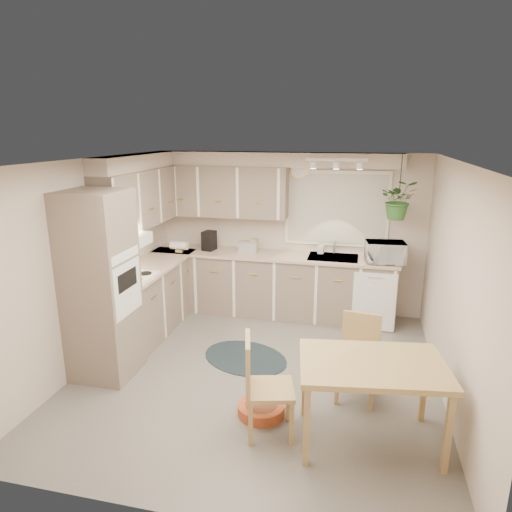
# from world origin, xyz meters

# --- Properties ---
(floor) EXTENTS (4.20, 4.20, 0.00)m
(floor) POSITION_xyz_m (0.00, 0.00, 0.00)
(floor) COLOR slate
(floor) RESTS_ON ground
(ceiling) EXTENTS (4.20, 4.20, 0.00)m
(ceiling) POSITION_xyz_m (0.00, 0.00, 2.40)
(ceiling) COLOR white
(ceiling) RESTS_ON wall_back
(wall_back) EXTENTS (4.00, 0.04, 2.40)m
(wall_back) POSITION_xyz_m (0.00, 2.10, 1.20)
(wall_back) COLOR beige
(wall_back) RESTS_ON floor
(wall_front) EXTENTS (4.00, 0.04, 2.40)m
(wall_front) POSITION_xyz_m (0.00, -2.10, 1.20)
(wall_front) COLOR beige
(wall_front) RESTS_ON floor
(wall_left) EXTENTS (0.04, 4.20, 2.40)m
(wall_left) POSITION_xyz_m (-2.00, 0.00, 1.20)
(wall_left) COLOR beige
(wall_left) RESTS_ON floor
(wall_right) EXTENTS (0.04, 4.20, 2.40)m
(wall_right) POSITION_xyz_m (2.00, 0.00, 1.20)
(wall_right) COLOR beige
(wall_right) RESTS_ON floor
(base_cab_left) EXTENTS (0.60, 1.85, 0.90)m
(base_cab_left) POSITION_xyz_m (-1.70, 0.88, 0.45)
(base_cab_left) COLOR #7E6F5E
(base_cab_left) RESTS_ON floor
(base_cab_back) EXTENTS (3.60, 0.60, 0.90)m
(base_cab_back) POSITION_xyz_m (-0.20, 1.80, 0.45)
(base_cab_back) COLOR #7E6F5E
(base_cab_back) RESTS_ON floor
(counter_left) EXTENTS (0.64, 1.89, 0.04)m
(counter_left) POSITION_xyz_m (-1.69, 0.88, 0.92)
(counter_left) COLOR #CCB295
(counter_left) RESTS_ON base_cab_left
(counter_back) EXTENTS (3.64, 0.64, 0.04)m
(counter_back) POSITION_xyz_m (-0.20, 1.79, 0.92)
(counter_back) COLOR #CCB295
(counter_back) RESTS_ON base_cab_back
(oven_stack) EXTENTS (0.65, 0.65, 2.10)m
(oven_stack) POSITION_xyz_m (-1.68, -0.38, 1.05)
(oven_stack) COLOR #7E6F5E
(oven_stack) RESTS_ON floor
(wall_oven_face) EXTENTS (0.02, 0.56, 0.58)m
(wall_oven_face) POSITION_xyz_m (-1.35, -0.38, 1.05)
(wall_oven_face) COLOR white
(wall_oven_face) RESTS_ON oven_stack
(upper_cab_left) EXTENTS (0.35, 2.00, 0.75)m
(upper_cab_left) POSITION_xyz_m (-1.82, 1.00, 1.83)
(upper_cab_left) COLOR #7E6F5E
(upper_cab_left) RESTS_ON wall_left
(upper_cab_back) EXTENTS (2.00, 0.35, 0.75)m
(upper_cab_back) POSITION_xyz_m (-1.00, 1.93, 1.83)
(upper_cab_back) COLOR #7E6F5E
(upper_cab_back) RESTS_ON wall_back
(soffit_left) EXTENTS (0.30, 2.00, 0.20)m
(soffit_left) POSITION_xyz_m (-1.85, 1.00, 2.30)
(soffit_left) COLOR beige
(soffit_left) RESTS_ON wall_left
(soffit_back) EXTENTS (3.60, 0.30, 0.20)m
(soffit_back) POSITION_xyz_m (-0.20, 1.95, 2.30)
(soffit_back) COLOR beige
(soffit_back) RESTS_ON wall_back
(cooktop) EXTENTS (0.52, 0.58, 0.02)m
(cooktop) POSITION_xyz_m (-1.68, 0.30, 0.94)
(cooktop) COLOR white
(cooktop) RESTS_ON counter_left
(range_hood) EXTENTS (0.40, 0.60, 0.14)m
(range_hood) POSITION_xyz_m (-1.70, 0.30, 1.40)
(range_hood) COLOR white
(range_hood) RESTS_ON upper_cab_left
(window_blinds) EXTENTS (1.40, 0.02, 1.00)m
(window_blinds) POSITION_xyz_m (0.70, 2.07, 1.60)
(window_blinds) COLOR beige
(window_blinds) RESTS_ON wall_back
(window_frame) EXTENTS (1.50, 0.02, 1.10)m
(window_frame) POSITION_xyz_m (0.70, 2.08, 1.60)
(window_frame) COLOR white
(window_frame) RESTS_ON wall_back
(sink) EXTENTS (0.70, 0.48, 0.10)m
(sink) POSITION_xyz_m (0.70, 1.80, 0.90)
(sink) COLOR #B6B8BE
(sink) RESTS_ON counter_back
(dishwasher_front) EXTENTS (0.58, 0.02, 0.83)m
(dishwasher_front) POSITION_xyz_m (1.30, 1.49, 0.42)
(dishwasher_front) COLOR white
(dishwasher_front) RESTS_ON base_cab_back
(track_light_bar) EXTENTS (0.80, 0.04, 0.04)m
(track_light_bar) POSITION_xyz_m (0.70, 1.55, 2.33)
(track_light_bar) COLOR white
(track_light_bar) RESTS_ON ceiling
(wall_clock) EXTENTS (0.30, 0.03, 0.30)m
(wall_clock) POSITION_xyz_m (0.15, 2.07, 2.18)
(wall_clock) COLOR gold
(wall_clock) RESTS_ON wall_back
(dining_table) EXTENTS (1.35, 1.00, 0.78)m
(dining_table) POSITION_xyz_m (1.23, -0.93, 0.39)
(dining_table) COLOR tan
(dining_table) RESTS_ON floor
(chair_left) EXTENTS (0.54, 0.54, 0.94)m
(chair_left) POSITION_xyz_m (0.35, -1.01, 0.47)
(chair_left) COLOR tan
(chair_left) RESTS_ON floor
(chair_back) EXTENTS (0.46, 0.46, 0.88)m
(chair_back) POSITION_xyz_m (1.11, -0.27, 0.44)
(chair_back) COLOR tan
(chair_back) RESTS_ON floor
(braided_rug) EXTENTS (1.34, 1.20, 0.01)m
(braided_rug) POSITION_xyz_m (-0.22, 0.32, 0.01)
(braided_rug) COLOR black
(braided_rug) RESTS_ON floor
(pet_bed) EXTENTS (0.59, 0.59, 0.11)m
(pet_bed) POSITION_xyz_m (0.21, -0.76, 0.05)
(pet_bed) COLOR #B34823
(pet_bed) RESTS_ON floor
(microwave) EXTENTS (0.56, 0.35, 0.36)m
(microwave) POSITION_xyz_m (1.41, 1.70, 1.12)
(microwave) COLOR white
(microwave) RESTS_ON counter_back
(soap_bottle) EXTENTS (0.10, 0.19, 0.09)m
(soap_bottle) POSITION_xyz_m (0.51, 1.95, 0.98)
(soap_bottle) COLOR white
(soap_bottle) RESTS_ON counter_back
(hanging_plant) EXTENTS (0.50, 0.55, 0.41)m
(hanging_plant) POSITION_xyz_m (1.53, 1.70, 1.76)
(hanging_plant) COLOR #2E6227
(hanging_plant) RESTS_ON ceiling
(coffee_maker) EXTENTS (0.20, 0.23, 0.29)m
(coffee_maker) POSITION_xyz_m (-1.17, 1.80, 1.09)
(coffee_maker) COLOR black
(coffee_maker) RESTS_ON counter_back
(toaster) EXTENTS (0.28, 0.16, 0.17)m
(toaster) POSITION_xyz_m (-0.56, 1.82, 1.02)
(toaster) COLOR #B6B8BE
(toaster) RESTS_ON counter_back
(knife_block) EXTENTS (0.10, 0.10, 0.20)m
(knife_block) POSITION_xyz_m (-0.47, 1.85, 1.04)
(knife_block) COLOR tan
(knife_block) RESTS_ON counter_back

